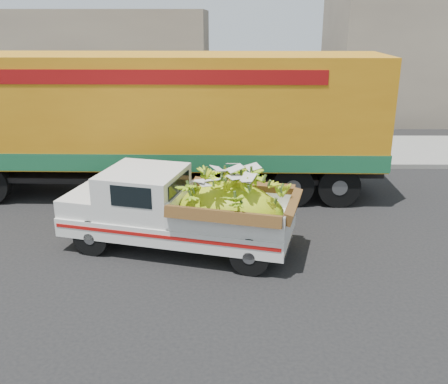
{
  "coord_description": "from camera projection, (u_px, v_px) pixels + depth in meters",
  "views": [
    {
      "loc": [
        1.96,
        -9.79,
        4.72
      ],
      "look_at": [
        1.89,
        0.26,
        1.17
      ],
      "focal_mm": 40.0,
      "sensor_mm": 36.0,
      "label": 1
    }
  ],
  "objects": [
    {
      "name": "sidewalk",
      "position": [
        174.0,
        149.0,
        18.46
      ],
      "size": [
        60.0,
        4.0,
        0.14
      ],
      "primitive_type": "cube",
      "color": "gray",
      "rests_on": "ground"
    },
    {
      "name": "pickup_truck",
      "position": [
        194.0,
        210.0,
        10.38
      ],
      "size": [
        5.08,
        2.89,
        1.68
      ],
      "rotation": [
        0.0,
        0.0,
        -0.25
      ],
      "color": "black",
      "rests_on": "ground"
    },
    {
      "name": "ground",
      "position": [
        137.0,
        247.0,
        10.82
      ],
      "size": [
        100.0,
        100.0,
        0.0
      ],
      "primitive_type": "plane",
      "color": "black",
      "rests_on": "ground"
    },
    {
      "name": "semi_trailer",
      "position": [
        163.0,
        118.0,
        13.49
      ],
      "size": [
        12.01,
        2.71,
        3.8
      ],
      "rotation": [
        0.0,
        0.0,
        -0.02
      ],
      "color": "black",
      "rests_on": "ground"
    },
    {
      "name": "curb",
      "position": [
        168.0,
        165.0,
        16.48
      ],
      "size": [
        60.0,
        0.25,
        0.15
      ],
      "primitive_type": "cube",
      "color": "gray",
      "rests_on": "ground"
    },
    {
      "name": "building_left",
      "position": [
        14.0,
        67.0,
        23.27
      ],
      "size": [
        18.0,
        6.0,
        5.0
      ],
      "primitive_type": "cube",
      "color": "gray",
      "rests_on": "ground"
    }
  ]
}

